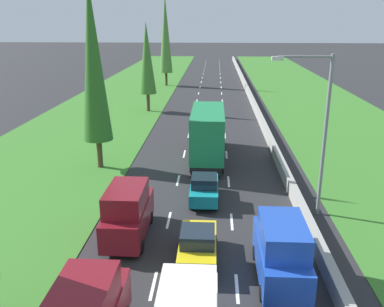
% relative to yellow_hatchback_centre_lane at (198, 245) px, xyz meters
% --- Properties ---
extents(ground_plane, '(300.00, 300.00, 0.00)m').
position_rel_yellow_hatchback_centre_lane_xyz_m(ground_plane, '(-0.03, 43.03, -0.84)').
color(ground_plane, '#28282B').
rests_on(ground_plane, ground).
extents(grass_verge_left, '(14.00, 140.00, 0.04)m').
position_rel_yellow_hatchback_centre_lane_xyz_m(grass_verge_left, '(-12.68, 43.03, -0.82)').
color(grass_verge_left, '#387528').
rests_on(grass_verge_left, ground).
extents(grass_verge_right, '(14.00, 140.00, 0.04)m').
position_rel_yellow_hatchback_centre_lane_xyz_m(grass_verge_right, '(14.32, 43.03, -0.82)').
color(grass_verge_right, '#387528').
rests_on(grass_verge_right, ground).
extents(median_barrier, '(0.44, 120.00, 0.85)m').
position_rel_yellow_hatchback_centre_lane_xyz_m(median_barrier, '(5.67, 43.03, -0.41)').
color(median_barrier, '#9E9B93').
rests_on(median_barrier, ground).
extents(lane_markings, '(3.64, 116.00, 0.01)m').
position_rel_yellow_hatchback_centre_lane_xyz_m(lane_markings, '(-0.03, 43.03, -0.83)').
color(lane_markings, white).
rests_on(lane_markings, ground).
extents(yellow_hatchback_centre_lane, '(1.74, 3.90, 1.72)m').
position_rel_yellow_hatchback_centre_lane_xyz_m(yellow_hatchback_centre_lane, '(0.00, 0.00, 0.00)').
color(yellow_hatchback_centre_lane, yellow).
rests_on(yellow_hatchback_centre_lane, ground).
extents(teal_hatchback_centre_lane, '(1.74, 3.90, 1.72)m').
position_rel_yellow_hatchback_centre_lane_xyz_m(teal_hatchback_centre_lane, '(0.12, 6.74, 0.00)').
color(teal_hatchback_centre_lane, teal).
rests_on(teal_hatchback_centre_lane, ground).
extents(maroon_van_left_lane_second, '(1.96, 4.90, 2.82)m').
position_rel_yellow_hatchback_centre_lane_xyz_m(maroon_van_left_lane_second, '(-3.62, 2.05, 0.56)').
color(maroon_van_left_lane_second, maroon).
rests_on(maroon_van_left_lane_second, ground).
extents(green_box_truck_centre_lane, '(2.46, 9.40, 4.18)m').
position_rel_yellow_hatchback_centre_lane_xyz_m(green_box_truck_centre_lane, '(0.17, 14.75, 1.35)').
color(green_box_truck_centre_lane, black).
rests_on(green_box_truck_centre_lane, ground).
extents(blue_van_right_lane, '(1.96, 4.90, 2.82)m').
position_rel_yellow_hatchback_centre_lane_xyz_m(blue_van_right_lane, '(3.55, -1.25, 0.56)').
color(blue_van_right_lane, '#1E47B7').
rests_on(blue_van_right_lane, ground).
extents(poplar_tree_second, '(2.14, 2.14, 13.66)m').
position_rel_yellow_hatchback_centre_lane_xyz_m(poplar_tree_second, '(-7.88, 12.46, 7.04)').
color(poplar_tree_second, '#4C3823').
rests_on(poplar_tree_second, ground).
extents(poplar_tree_third, '(2.06, 2.06, 10.51)m').
position_rel_yellow_hatchback_centre_lane_xyz_m(poplar_tree_third, '(-7.39, 32.80, 5.47)').
color(poplar_tree_third, '#4C3823').
rests_on(poplar_tree_third, ground).
extents(poplar_tree_fourth, '(2.17, 2.17, 14.62)m').
position_rel_yellow_hatchback_centre_lane_xyz_m(poplar_tree_fourth, '(-7.56, 53.63, 7.53)').
color(poplar_tree_fourth, '#4C3823').
rests_on(poplar_tree_fourth, ground).
extents(street_light_mast, '(3.20, 0.28, 9.00)m').
position_rel_yellow_hatchback_centre_lane_xyz_m(street_light_mast, '(6.32, 5.31, 4.40)').
color(street_light_mast, gray).
rests_on(street_light_mast, ground).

